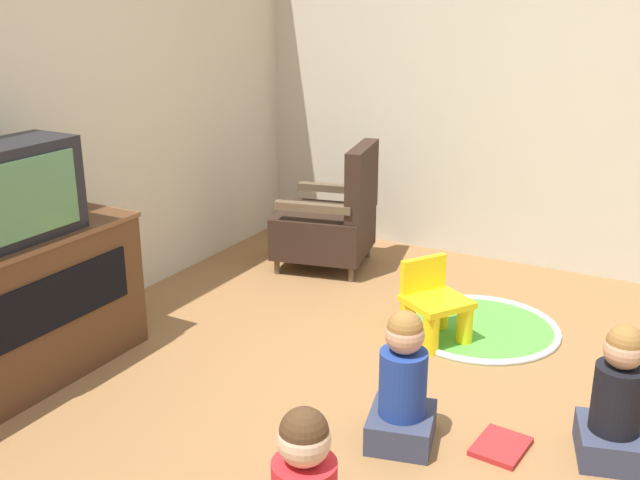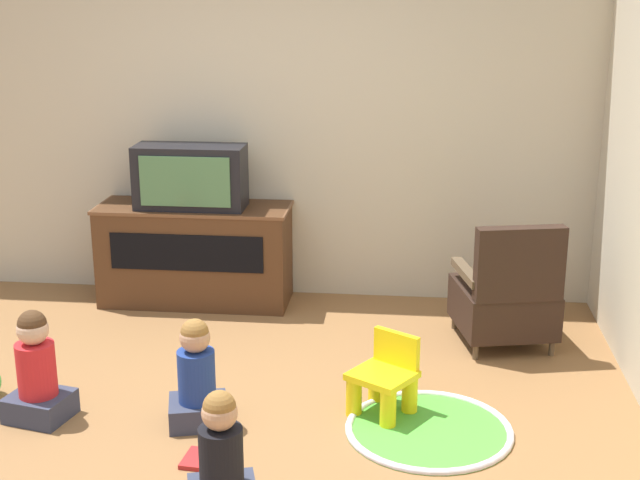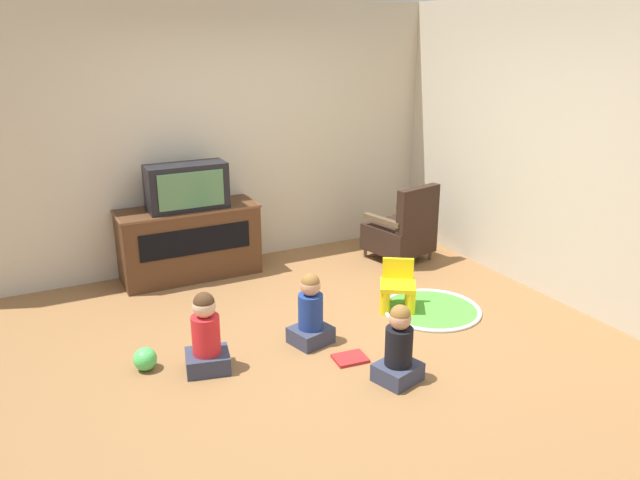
# 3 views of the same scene
# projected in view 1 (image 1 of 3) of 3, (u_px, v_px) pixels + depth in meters

# --- Properties ---
(ground_plane) EXTENTS (30.00, 30.00, 0.00)m
(ground_plane) POSITION_uv_depth(u_px,v_px,m) (403.00, 429.00, 3.22)
(ground_plane) COLOR olive
(wall_right) EXTENTS (0.12, 5.18, 2.66)m
(wall_right) POSITION_uv_depth(u_px,v_px,m) (624.00, 70.00, 4.57)
(wall_right) COLOR beige
(wall_right) RESTS_ON ground_plane
(tv_cabinet) EXTENTS (1.37, 0.50, 0.72)m
(tv_cabinet) POSITION_uv_depth(u_px,v_px,m) (5.00, 312.00, 3.49)
(tv_cabinet) COLOR #4C2D19
(tv_cabinet) RESTS_ON ground_plane
(black_armchair) EXTENTS (0.69, 0.72, 0.84)m
(black_armchair) POSITION_uv_depth(u_px,v_px,m) (331.00, 221.00, 5.03)
(black_armchair) COLOR brown
(black_armchair) RESTS_ON ground_plane
(yellow_kid_chair) EXTENTS (0.42, 0.41, 0.43)m
(yellow_kid_chair) POSITION_uv_depth(u_px,v_px,m) (434.00, 308.00, 4.00)
(yellow_kid_chair) COLOR yellow
(yellow_kid_chair) RESTS_ON ground_plane
(play_mat) EXTENTS (0.88, 0.88, 0.04)m
(play_mat) POSITION_uv_depth(u_px,v_px,m) (480.00, 328.00, 4.17)
(play_mat) COLOR green
(play_mat) RESTS_ON ground_plane
(child_watching_left) EXTENTS (0.36, 0.33, 0.59)m
(child_watching_left) POSITION_uv_depth(u_px,v_px,m) (403.00, 387.00, 3.06)
(child_watching_left) COLOR #33384C
(child_watching_left) RESTS_ON ground_plane
(child_watching_center) EXTENTS (0.36, 0.33, 0.58)m
(child_watching_center) POSITION_uv_depth(u_px,v_px,m) (617.00, 402.00, 2.95)
(child_watching_center) COLOR #33384C
(child_watching_center) RESTS_ON ground_plane
(book) EXTENTS (0.26, 0.22, 0.02)m
(book) POSITION_uv_depth(u_px,v_px,m) (501.00, 446.00, 3.08)
(book) COLOR #B22323
(book) RESTS_ON ground_plane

